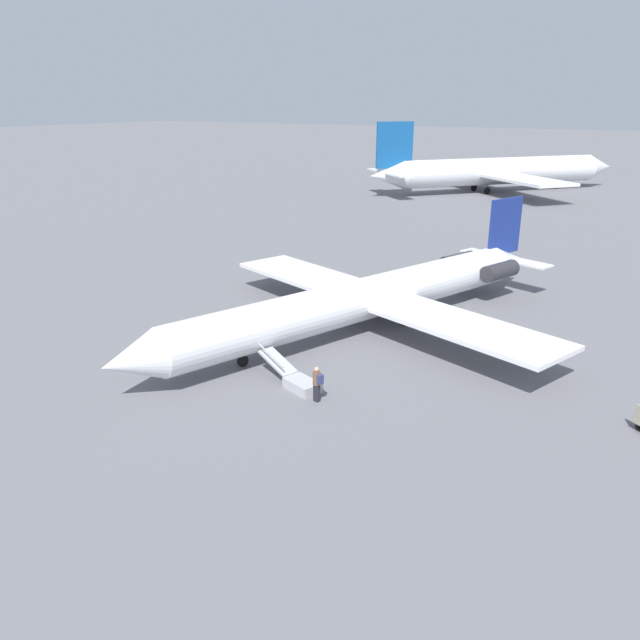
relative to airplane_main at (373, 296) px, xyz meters
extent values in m
plane|color=slate|center=(0.90, -0.33, -2.00)|extent=(600.00, 600.00, 0.00)
cylinder|color=white|center=(0.90, -0.33, -0.02)|extent=(25.63, 11.42, 2.55)
cone|color=white|center=(14.60, -5.32, -0.02)|extent=(3.49, 3.31, 2.50)
cone|color=white|center=(-13.03, 4.75, -0.02)|extent=(3.97, 3.48, 2.50)
cube|color=navy|center=(-12.41, 4.53, 2.66)|extent=(3.42, 1.41, 4.08)
cube|color=white|center=(-12.74, 4.65, 0.23)|extent=(3.88, 7.23, 0.13)
cube|color=white|center=(2.00, 6.52, -0.21)|extent=(7.62, 11.79, 0.25)
cube|color=white|center=(-2.67, -6.27, -0.21)|extent=(7.62, 11.79, 0.25)
cylinder|color=#2D2D33|center=(-9.14, 5.24, 0.17)|extent=(3.27, 2.13, 1.15)
cylinder|color=#2D2D33|center=(-10.36, 1.87, 0.17)|extent=(3.27, 2.13, 1.15)
cylinder|color=black|center=(8.95, -3.26, -1.68)|extent=(0.65, 0.36, 0.63)
cylinder|color=#2D2D33|center=(8.95, -3.26, -1.27)|extent=(0.11, 0.11, 0.20)
cylinder|color=black|center=(-1.18, 1.65, -1.68)|extent=(0.65, 0.36, 0.63)
cylinder|color=#2D2D33|center=(-1.18, 1.65, -1.27)|extent=(0.11, 0.11, 0.20)
cylinder|color=black|center=(-1.97, -0.50, -1.68)|extent=(0.65, 0.36, 0.63)
cylinder|color=#2D2D33|center=(-1.97, -0.50, -1.27)|extent=(0.11, 0.11, 0.20)
cylinder|color=white|center=(-64.69, -9.56, 1.09)|extent=(27.29, 24.44, 3.99)
cone|color=white|center=(-78.68, 2.59, 1.09)|extent=(5.87, 5.82, 3.91)
cone|color=white|center=(-50.39, -21.97, 1.09)|extent=(6.47, 6.35, 3.91)
cube|color=#145193|center=(-51.18, -21.29, 5.28)|extent=(4.42, 3.90, 6.38)
cube|color=white|center=(-50.75, -21.66, 1.49)|extent=(9.12, 9.99, 0.20)
cube|color=white|center=(-69.26, -17.32, 0.79)|extent=(13.81, 14.54, 0.40)
cube|color=white|center=(-57.65, -3.94, 0.79)|extent=(13.81, 14.54, 0.40)
cylinder|color=black|center=(-72.70, -2.60, -1.50)|extent=(0.91, 0.83, 0.99)
cylinder|color=#4C4C51|center=(-72.70, -2.60, -0.86)|extent=(0.18, 0.18, 0.31)
cylinder|color=black|center=(-63.39, -13.06, -1.50)|extent=(0.91, 0.83, 0.99)
cylinder|color=#4C4C51|center=(-63.39, -13.06, -0.86)|extent=(0.18, 0.18, 0.31)
cylinder|color=black|center=(-61.04, -10.35, -1.50)|extent=(0.91, 0.83, 0.99)
cylinder|color=#4C4C51|center=(-61.04, -10.35, -0.86)|extent=(0.18, 0.18, 0.31)
cube|color=#B2B2B7|center=(9.78, 0.93, -1.75)|extent=(1.65, 2.07, 0.50)
cube|color=#B2B2B7|center=(9.09, -0.95, -1.17)|extent=(1.61, 2.41, 0.76)
cube|color=#B2B2B7|center=(9.51, -1.10, -0.67)|extent=(0.82, 2.10, 0.70)
cube|color=#23232D|center=(10.46, 2.13, -1.57)|extent=(0.28, 0.33, 0.85)
cylinder|color=brown|center=(10.46, 2.13, -0.82)|extent=(0.36, 0.36, 0.65)
sphere|color=tan|center=(10.46, 2.13, -0.38)|extent=(0.24, 0.24, 0.24)
cube|color=navy|center=(10.55, 2.39, -0.79)|extent=(0.32, 0.27, 0.44)
cylinder|color=black|center=(5.82, 15.37, -1.82)|extent=(0.36, 0.30, 0.36)
camera|label=1|loc=(32.99, 15.41, 11.26)|focal=35.00mm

